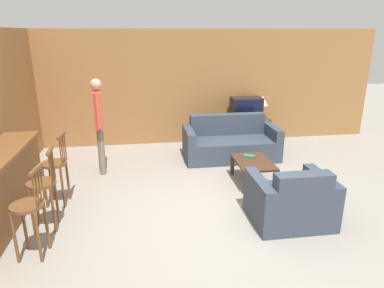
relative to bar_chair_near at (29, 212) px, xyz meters
The scene contains 13 objects.
ground_plane 2.32m from the bar_chair_near, 11.21° to the left, with size 24.00×24.00×0.00m, color gray.
wall_back 4.77m from the bar_chair_near, 62.07° to the left, with size 9.40×0.08×2.60m.
bar_chair_near is the anchor object (origin of this frame).
bar_chair_mid 0.61m from the bar_chair_near, 89.99° to the left, with size 0.39×0.39×1.11m.
bar_chair_far 1.32m from the bar_chair_near, 90.00° to the left, with size 0.41×0.41×1.11m.
couch_far 4.29m from the bar_chair_near, 43.23° to the left, with size 1.92×0.93×0.87m.
armchair_near 3.31m from the bar_chair_near, ahead, with size 1.06×0.88×0.84m.
coffee_table 3.57m from the bar_chair_near, 26.68° to the left, with size 0.60×0.89×0.41m.
tv_unit 5.31m from the bar_chair_near, 45.71° to the left, with size 1.06×0.53×0.63m.
tv 5.31m from the bar_chair_near, 45.69° to the left, with size 0.70×0.42×0.47m.
book_on_table 3.65m from the bar_chair_near, 29.63° to the left, with size 0.23×0.21×0.03m.
table_lamp 5.60m from the bar_chair_near, 42.87° to the left, with size 0.24×0.24×0.50m.
person_by_window 2.56m from the bar_chair_near, 77.50° to the left, with size 0.20×0.50×1.76m.
Camera 1 is at (-0.89, -4.13, 2.52)m, focal length 32.00 mm.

